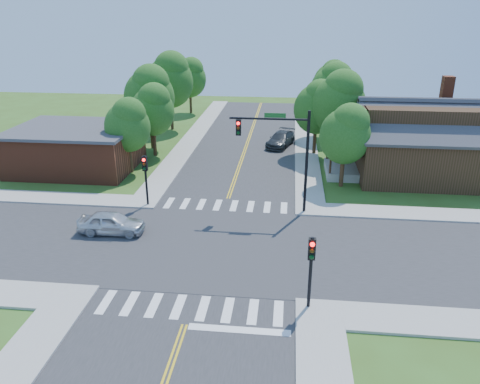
# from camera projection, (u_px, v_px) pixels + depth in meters

# --- Properties ---
(ground) EXTENTS (100.00, 100.00, 0.00)m
(ground) POSITION_uv_depth(u_px,v_px,m) (212.00, 247.00, 28.10)
(ground) COLOR #39551A
(ground) RESTS_ON ground
(road_ns) EXTENTS (10.00, 90.00, 0.04)m
(road_ns) POSITION_uv_depth(u_px,v_px,m) (212.00, 246.00, 28.10)
(road_ns) COLOR #2D2D30
(road_ns) RESTS_ON ground
(road_ew) EXTENTS (90.00, 10.00, 0.04)m
(road_ew) POSITION_uv_depth(u_px,v_px,m) (212.00, 246.00, 28.10)
(road_ew) COLOR #2D2D30
(road_ew) RESTS_ON ground
(intersection_patch) EXTENTS (10.20, 10.20, 0.06)m
(intersection_patch) POSITION_uv_depth(u_px,v_px,m) (212.00, 247.00, 28.10)
(intersection_patch) COLOR #2D2D30
(intersection_patch) RESTS_ON ground
(sidewalk_ne) EXTENTS (40.00, 40.00, 0.14)m
(sidewalk_ne) POSITION_uv_depth(u_px,v_px,m) (419.00, 170.00, 41.10)
(sidewalk_ne) COLOR #9E9B93
(sidewalk_ne) RESTS_ON ground
(sidewalk_nw) EXTENTS (40.00, 40.00, 0.14)m
(sidewalk_nw) POSITION_uv_depth(u_px,v_px,m) (74.00, 158.00, 44.27)
(sidewalk_nw) COLOR #9E9B93
(sidewalk_nw) RESTS_ON ground
(crosswalk_north) EXTENTS (8.85, 2.00, 0.01)m
(crosswalk_north) POSITION_uv_depth(u_px,v_px,m) (226.00, 205.00, 33.81)
(crosswalk_north) COLOR white
(crosswalk_north) RESTS_ON ground
(crosswalk_south) EXTENTS (8.85, 2.00, 0.01)m
(crosswalk_south) POSITION_uv_depth(u_px,v_px,m) (191.00, 307.00, 22.36)
(crosswalk_south) COLOR white
(crosswalk_south) RESTS_ON ground
(centerline) EXTENTS (0.30, 90.00, 0.01)m
(centerline) POSITION_uv_depth(u_px,v_px,m) (212.00, 246.00, 28.09)
(centerline) COLOR yellow
(centerline) RESTS_ON ground
(stop_bar) EXTENTS (4.60, 0.45, 0.09)m
(stop_bar) POSITION_uv_depth(u_px,v_px,m) (239.00, 331.00, 20.84)
(stop_bar) COLOR white
(stop_bar) RESTS_ON ground
(signal_mast_ne) EXTENTS (5.30, 0.42, 7.20)m
(signal_mast_ne) POSITION_uv_depth(u_px,v_px,m) (282.00, 145.00, 31.07)
(signal_mast_ne) COLOR black
(signal_mast_ne) RESTS_ON ground
(signal_pole_se) EXTENTS (0.34, 0.42, 3.80)m
(signal_pole_se) POSITION_uv_depth(u_px,v_px,m) (311.00, 260.00, 21.36)
(signal_pole_se) COLOR black
(signal_pole_se) RESTS_ON ground
(signal_pole_nw) EXTENTS (0.34, 0.42, 3.80)m
(signal_pole_nw) POSITION_uv_depth(u_px,v_px,m) (145.00, 171.00, 32.83)
(signal_pole_nw) COLOR black
(signal_pole_nw) RESTS_ON ground
(house_ne) EXTENTS (13.05, 8.80, 7.11)m
(house_ne) POSITION_uv_depth(u_px,v_px,m) (420.00, 138.00, 38.50)
(house_ne) COLOR #2F2110
(house_ne) RESTS_ON ground
(building_nw) EXTENTS (10.40, 8.40, 3.73)m
(building_nw) POSITION_uv_depth(u_px,v_px,m) (76.00, 148.00, 41.02)
(building_nw) COLOR brown
(building_nw) RESTS_ON ground
(tree_e_a) EXTENTS (3.96, 3.77, 6.74)m
(tree_e_a) POSITION_uv_depth(u_px,v_px,m) (346.00, 133.00, 35.87)
(tree_e_a) COLOR #382314
(tree_e_a) RESTS_ON ground
(tree_e_b) EXTENTS (4.92, 4.67, 8.36)m
(tree_e_b) POSITION_uv_depth(u_px,v_px,m) (340.00, 101.00, 42.17)
(tree_e_b) COLOR #382314
(tree_e_b) RESTS_ON ground
(tree_e_c) EXTENTS (4.81, 4.57, 8.18)m
(tree_e_c) POSITION_uv_depth(u_px,v_px,m) (333.00, 88.00, 49.48)
(tree_e_c) COLOR #382314
(tree_e_c) RESTS_ON ground
(tree_e_d) EXTENTS (4.39, 4.17, 7.47)m
(tree_e_d) POSITION_uv_depth(u_px,v_px,m) (332.00, 81.00, 57.63)
(tree_e_d) COLOR #382314
(tree_e_d) RESTS_ON ground
(tree_w_a) EXTENTS (3.86, 3.66, 6.55)m
(tree_w_a) POSITION_uv_depth(u_px,v_px,m) (128.00, 124.00, 39.10)
(tree_w_a) COLOR #382314
(tree_w_a) RESTS_ON ground
(tree_w_b) EXTENTS (4.94, 4.69, 8.40)m
(tree_w_b) POSITION_uv_depth(u_px,v_px,m) (150.00, 94.00, 45.49)
(tree_w_b) COLOR #382314
(tree_w_b) RESTS_ON ground
(tree_w_c) EXTENTS (5.27, 5.01, 8.96)m
(tree_w_c) POSITION_uv_depth(u_px,v_px,m) (170.00, 78.00, 52.58)
(tree_w_c) COLOR #382314
(tree_w_c) RESTS_ON ground
(tree_w_d) EXTENTS (4.33, 4.12, 7.37)m
(tree_w_d) POSITION_uv_depth(u_px,v_px,m) (190.00, 77.00, 61.42)
(tree_w_d) COLOR #382314
(tree_w_d) RESTS_ON ground
(tree_house) EXTENTS (4.28, 4.06, 7.27)m
(tree_house) POSITION_uv_depth(u_px,v_px,m) (318.00, 106.00, 43.78)
(tree_house) COLOR #382314
(tree_house) RESTS_ON ground
(tree_bldg) EXTENTS (4.12, 3.91, 7.00)m
(tree_bldg) POSITION_uv_depth(u_px,v_px,m) (153.00, 108.00, 43.55)
(tree_bldg) COLOR #382314
(tree_bldg) RESTS_ON ground
(car_silver) EXTENTS (1.87, 4.24, 1.42)m
(car_silver) POSITION_uv_depth(u_px,v_px,m) (111.00, 223.00, 29.49)
(car_silver) COLOR silver
(car_silver) RESTS_ON ground
(car_dgrey) EXTENTS (4.66, 5.99, 1.42)m
(car_dgrey) POSITION_uv_depth(u_px,v_px,m) (281.00, 140.00, 47.91)
(car_dgrey) COLOR #313436
(car_dgrey) RESTS_ON ground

